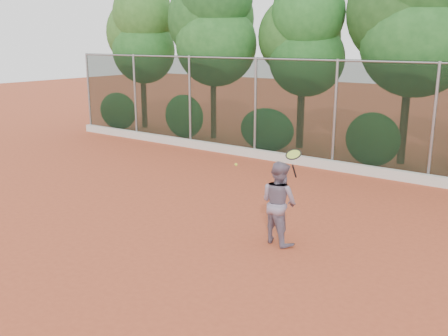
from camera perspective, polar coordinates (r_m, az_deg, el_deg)
The scene contains 7 objects.
ground at distance 10.93m, azimuth -3.11°, elevation -7.42°, with size 80.00×80.00×0.00m, color #AC4728.
concrete_curb at distance 16.48m, azimuth 11.99°, elevation 0.36°, with size 24.00×0.20×0.30m, color beige.
tennis_player at distance 10.21m, azimuth 6.30°, elevation -3.95°, with size 0.84×0.65×1.72m, color slate.
chainlink_fence at distance 16.33m, azimuth 12.57°, elevation 6.31°, with size 24.09×0.09×3.50m.
foliage_backdrop at distance 18.22m, azimuth 13.99°, elevation 15.07°, with size 23.70×3.63×7.55m.
tennis_racket at distance 9.77m, azimuth 7.95°, elevation 1.33°, with size 0.32×0.30×0.59m.
tennis_ball_in_flight at distance 10.63m, azimuth 1.38°, elevation 0.40°, with size 0.06×0.06×0.06m.
Camera 1 is at (6.44, -7.84, 4.05)m, focal length 40.00 mm.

